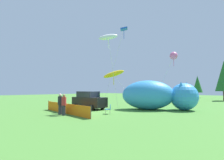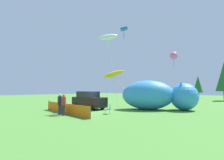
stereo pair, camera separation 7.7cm
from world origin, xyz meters
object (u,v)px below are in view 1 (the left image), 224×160
Objects in this scene: kite_white_ghost at (108,37)px; kite_yellow_hero at (114,74)px; spectator_in_red_shirt at (62,105)px; parked_car at (89,100)px; spectator_in_black_shirt at (64,104)px; kite_blue_box at (123,31)px; kite_pink_octopus at (174,56)px; folding_chair at (109,108)px; inflatable_cat at (157,96)px; spectator_in_green_shirt at (60,103)px.

kite_yellow_hero is at bearing 103.28° from kite_white_ghost.
kite_white_ghost is (0.31, 5.66, 7.39)m from spectator_in_red_shirt.
parked_car reaches higher than spectator_in_black_shirt.
kite_pink_octopus is at bearing 35.70° from kite_blue_box.
kite_blue_box reaches higher than parked_car.
kite_blue_box reaches higher than kite_yellow_hero.
folding_chair is 4.04m from spectator_in_black_shirt.
inflatable_cat is at bearing -100.22° from kite_pink_octopus.
spectator_in_red_shirt is 0.33× the size of kite_yellow_hero.
kite_blue_box reaches higher than inflatable_cat.
kite_yellow_hero is 0.54× the size of kite_white_ghost.
folding_chair is at bearing -52.07° from kite_yellow_hero.
spectator_in_black_shirt is at bearing -68.16° from parked_car.
spectator_in_red_shirt is 0.88× the size of spectator_in_black_shirt.
parked_car reaches higher than spectator_in_green_shirt.
kite_yellow_hero is at bearing 96.01° from spectator_in_black_shirt.
spectator_in_black_shirt is 0.27× the size of kite_pink_octopus.
spectator_in_green_shirt is 0.27× the size of kite_pink_octopus.
folding_chair is 0.08× the size of kite_blue_box.
kite_yellow_hero is (-0.75, 7.09, 3.09)m from spectator_in_black_shirt.
inflatable_cat is at bearing 40.58° from kite_white_ghost.
inflatable_cat reaches higher than folding_chair.
parked_car is 0.63× the size of kite_pink_octopus.
kite_blue_box is (-0.00, 8.73, 8.97)m from spectator_in_red_shirt.
kite_white_ghost reaches higher than kite_yellow_hero.
spectator_in_green_shirt is (-2.77, -3.40, 0.52)m from folding_chair.
spectator_in_red_shirt is at bearing -93.10° from kite_white_ghost.
kite_white_ghost is at bearing 88.40° from spectator_in_green_shirt.
inflatable_cat is at bearing 28.00° from kite_yellow_hero.
spectator_in_black_shirt is 7.77m from kite_yellow_hero.
folding_chair is at bearing 57.83° from spectator_in_black_shirt.
spectator_in_green_shirt is 1.02× the size of spectator_in_black_shirt.
spectator_in_black_shirt is at bearing 0.73° from spectator_in_green_shirt.
folding_chair is (4.49, -1.24, -0.48)m from parked_car.
kite_yellow_hero is at bearing 174.78° from inflatable_cat.
kite_pink_octopus reaches higher than kite_yellow_hero.
kite_blue_box is at bearing -102.80° from folding_chair.
kite_yellow_hero is at bearing -92.44° from folding_chair.
kite_yellow_hero is (-4.44, -2.36, 2.58)m from inflatable_cat.
spectator_in_red_shirt is at bearing -90.20° from kite_yellow_hero.
parked_car is 4.68m from spectator_in_red_shirt.
kite_yellow_hero is at bearing 51.76° from parked_car.
kite_yellow_hero reaches higher than spectator_in_green_shirt.
kite_pink_octopus is at bearing 67.86° from spectator_in_red_shirt.
parked_car is at bearing -123.15° from kite_yellow_hero.
inflatable_cat is 4.25× the size of spectator_in_green_shirt.
kite_white_ghost is at bearing 28.64° from parked_car.
parked_car is 7.75m from inflatable_cat.
kite_blue_box is at bearing -144.30° from kite_pink_octopus.
kite_white_ghost is at bearing -76.72° from kite_yellow_hero.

